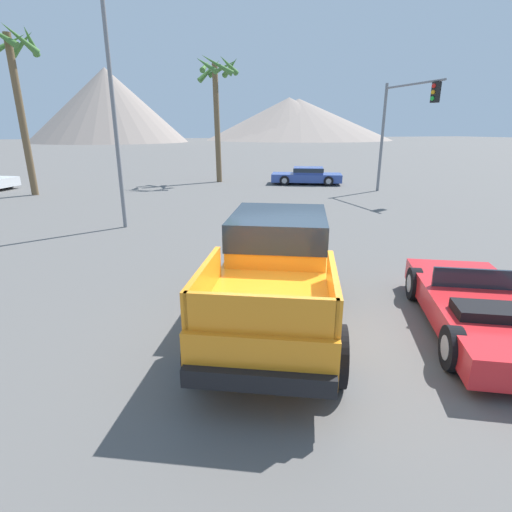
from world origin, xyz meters
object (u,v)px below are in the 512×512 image
object	(u,v)px
parked_car_blue	(307,175)
palm_tree_short	(217,88)
palm_tree_tall	(15,71)
street_lamp_post	(111,83)
traffic_light_main	(403,116)
orange_pickup_truck	(276,266)
red_convertible_car	(481,310)

from	to	relation	value
parked_car_blue	palm_tree_short	xyz separation A→B (m)	(-5.09, 3.02, 5.38)
palm_tree_tall	street_lamp_post	bearing A→B (deg)	-64.43
palm_tree_short	street_lamp_post	bearing A→B (deg)	-118.53
parked_car_blue	street_lamp_post	size ratio (longest dim) A/B	0.59
traffic_light_main	palm_tree_short	world-z (taller)	palm_tree_short
orange_pickup_truck	palm_tree_tall	bearing A→B (deg)	136.59
street_lamp_post	palm_tree_short	xyz separation A→B (m)	(6.44, 11.85, 1.05)
street_lamp_post	palm_tree_short	world-z (taller)	street_lamp_post
orange_pickup_truck	parked_car_blue	size ratio (longest dim) A/B	1.12
orange_pickup_truck	traffic_light_main	distance (m)	16.90
palm_tree_tall	palm_tree_short	size ratio (longest dim) A/B	1.05
red_convertible_car	parked_car_blue	size ratio (longest dim) A/B	0.95
parked_car_blue	palm_tree_short	distance (m)	8.00
street_lamp_post	palm_tree_short	size ratio (longest dim) A/B	1.04
parked_car_blue	red_convertible_car	bearing A→B (deg)	-171.70
parked_car_blue	traffic_light_main	world-z (taller)	traffic_light_main
orange_pickup_truck	traffic_light_main	size ratio (longest dim) A/B	0.92
red_convertible_car	street_lamp_post	size ratio (longest dim) A/B	0.55
parked_car_blue	street_lamp_post	bearing A→B (deg)	152.57
orange_pickup_truck	street_lamp_post	size ratio (longest dim) A/B	0.65
orange_pickup_truck	red_convertible_car	distance (m)	3.66
traffic_light_main	palm_tree_tall	distance (m)	19.76
traffic_light_main	palm_tree_short	distance (m)	11.77
orange_pickup_truck	palm_tree_short	size ratio (longest dim) A/B	0.68
red_convertible_car	parked_car_blue	bearing A→B (deg)	100.86
orange_pickup_truck	parked_car_blue	xyz separation A→B (m)	(9.05, 17.59, -0.53)
traffic_light_main	parked_car_blue	bearing A→B (deg)	-155.59
red_convertible_car	traffic_light_main	xyz separation A→B (m)	(8.38, 13.43, 3.67)
parked_car_blue	traffic_light_main	distance (m)	7.19
street_lamp_post	palm_tree_tall	size ratio (longest dim) A/B	0.99
parked_car_blue	palm_tree_short	bearing A→B (deg)	84.48
palm_tree_tall	orange_pickup_truck	bearing A→B (deg)	-68.94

